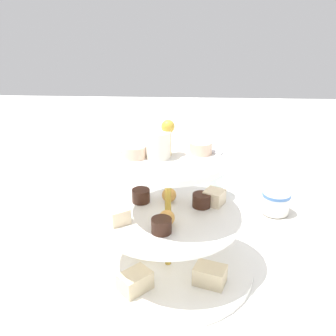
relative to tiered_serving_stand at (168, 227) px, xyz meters
The scene contains 4 objects.
ground_plane 0.08m from the tiered_serving_stand, behind, with size 2.40×2.40×0.00m, color white.
tiered_serving_stand is the anchor object (origin of this frame).
water_glass_short_left 0.28m from the tiered_serving_stand, 107.22° to the right, with size 0.06×0.06×0.08m, color silver.
teacup_with_saucer 0.29m from the tiered_serving_stand, 138.21° to the right, with size 0.09×0.09×0.05m.
Camera 1 is at (-0.03, 0.57, 0.43)m, focal length 43.92 mm.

